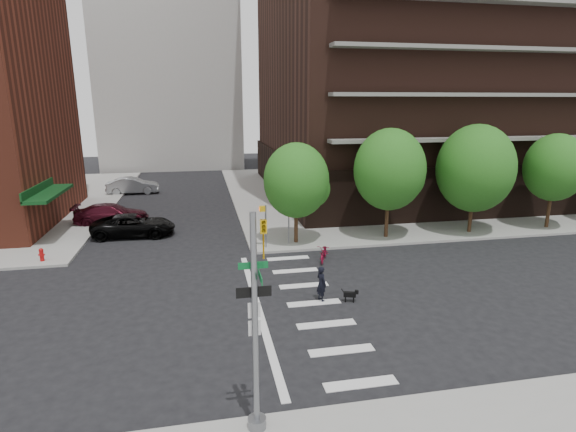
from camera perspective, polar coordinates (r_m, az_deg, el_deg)
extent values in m
plane|color=black|center=(19.88, -5.27, -11.67)|extent=(120.00, 120.00, 0.00)
cube|color=gray|center=(47.66, 16.87, 3.28)|extent=(39.00, 33.00, 0.15)
cube|color=silver|center=(15.37, 9.21, -20.28)|extent=(2.40, 0.50, 0.01)
cube|color=silver|center=(16.96, 6.80, -16.60)|extent=(2.40, 0.50, 0.01)
cube|color=silver|center=(18.62, 4.88, -13.54)|extent=(2.40, 0.50, 0.01)
cube|color=silver|center=(20.35, 3.31, -10.98)|extent=(2.40, 0.50, 0.01)
cube|color=silver|center=(22.12, 2.02, -8.81)|extent=(2.40, 0.50, 0.01)
cube|color=silver|center=(23.92, 0.93, -6.97)|extent=(2.40, 0.50, 0.01)
cube|color=silver|center=(25.76, 0.00, -5.39)|extent=(2.40, 0.50, 0.01)
cube|color=silver|center=(19.92, -3.82, -11.56)|extent=(0.30, 13.00, 0.01)
cube|color=black|center=(46.65, 14.04, 5.83)|extent=(25.50, 25.50, 4.00)
cube|color=#0C3814|center=(32.78, -28.01, 2.54)|extent=(1.40, 6.00, 0.20)
cylinder|color=#301E11|center=(27.90, 1.03, -1.04)|extent=(0.24, 0.24, 2.30)
sphere|color=#235B19|center=(27.30, 1.05, 4.53)|extent=(4.00, 4.00, 4.00)
cylinder|color=#301E11|center=(29.67, 12.44, -0.15)|extent=(0.24, 0.24, 2.60)
sphere|color=#235B19|center=(29.07, 12.76, 5.78)|extent=(4.50, 4.50, 4.50)
cylinder|color=#301E11|center=(32.53, 22.17, 0.11)|extent=(0.24, 0.24, 2.30)
sphere|color=#235B19|center=(31.96, 22.70, 5.59)|extent=(5.00, 5.00, 5.00)
cylinder|color=#301E11|center=(36.11, 30.20, 0.78)|extent=(0.24, 0.24, 2.60)
sphere|color=#235B19|center=(35.64, 30.78, 5.32)|extent=(4.00, 4.00, 4.00)
cylinder|color=slate|center=(11.75, -4.21, -13.85)|extent=(0.16, 0.16, 6.00)
cylinder|color=slate|center=(13.33, -3.96, -24.71)|extent=(0.50, 0.50, 0.30)
imported|color=gold|center=(10.89, -3.12, -3.01)|extent=(0.16, 0.20, 1.00)
cube|color=#0A5926|center=(11.23, -4.45, -6.27)|extent=(0.75, 0.02, 0.18)
cube|color=#0A5926|center=(11.20, -3.57, -7.69)|extent=(0.02, 0.75, 0.18)
cube|color=black|center=(11.46, -4.36, -9.60)|extent=(0.90, 0.02, 0.28)
cube|color=silver|center=(11.68, -4.32, -11.84)|extent=(0.32, 0.02, 0.42)
cube|color=silver|center=(11.90, -4.27, -14.00)|extent=(0.32, 0.02, 0.42)
cylinder|color=slate|center=(26.85, -2.83, -1.34)|extent=(0.10, 0.10, 2.60)
cube|color=gold|center=(26.55, -3.29, 0.92)|extent=(0.32, 0.25, 0.32)
cylinder|color=slate|center=(27.63, 0.10, -1.31)|extent=(0.08, 0.08, 2.20)
cube|color=gold|center=(27.25, 0.16, 0.43)|extent=(0.64, 0.02, 0.64)
cylinder|color=#A50C0C|center=(28.31, -28.80, -4.44)|extent=(0.22, 0.22, 0.60)
sphere|color=#A50C0C|center=(28.22, -28.87, -3.84)|extent=(0.24, 0.24, 0.24)
imported|color=black|center=(31.44, -19.01, -1.13)|extent=(2.65, 5.39, 1.47)
imported|color=#3C0D18|center=(35.12, -21.50, 0.24)|extent=(2.13, 5.19, 1.50)
imported|color=gray|center=(46.08, -19.11, 3.67)|extent=(1.89, 4.92, 1.60)
imported|color=maroon|center=(25.31, 4.61, -4.62)|extent=(1.34, 2.00, 0.99)
imported|color=black|center=(20.30, 4.26, -8.56)|extent=(0.69, 0.57, 1.62)
cube|color=black|center=(20.50, 7.84, -9.83)|extent=(0.58, 0.35, 0.22)
cube|color=black|center=(20.45, 8.71, -9.52)|extent=(0.19, 0.17, 0.16)
cylinder|color=black|center=(20.69, 8.21, -10.31)|extent=(0.06, 0.06, 0.24)
cylinder|color=black|center=(20.50, 7.42, -10.53)|extent=(0.06, 0.06, 0.24)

